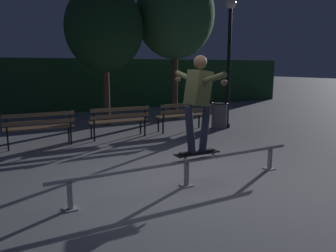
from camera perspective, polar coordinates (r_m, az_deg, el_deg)
The scene contains 12 objects.
ground_plane at distance 5.60m, azimuth 2.01°, elevation -9.63°, with size 90.00×90.00×0.00m, color slate.
hedge_backdrop at distance 14.77m, azimuth -18.40°, elevation 6.76°, with size 24.00×1.20×2.23m, color #234C28.
grind_rail at distance 5.31m, azimuth 3.24°, elevation -6.83°, with size 4.36×0.18×0.44m.
skateboard at distance 5.37m, azimuth 5.08°, elevation -4.79°, with size 0.78×0.22×0.09m.
skateboarder at distance 5.21m, azimuth 5.28°, elevation 5.21°, with size 0.62×1.41×1.56m.
park_bench_leftmost at distance 8.38m, azimuth -21.46°, elevation 0.18°, with size 1.62×0.48×0.88m.
park_bench_left_center at distance 8.85m, azimuth -8.49°, elevation 1.31°, with size 1.62×0.48×0.88m.
park_bench_right_center at distance 9.72m, azimuth 2.67°, elevation 2.22°, with size 1.62×0.48×0.88m.
tree_behind_benches at distance 10.99m, azimuth -11.04°, elevation 16.28°, with size 2.47×2.47×4.45m.
tree_far_right at distance 12.07m, azimuth 1.21°, elevation 18.71°, with size 2.76×2.76×5.19m.
lamp_post_right at distance 10.36m, azimuth 10.61°, elevation 13.34°, with size 0.32×0.32×3.90m.
trash_can at distance 10.36m, azimuth 8.92°, elevation 1.91°, with size 0.52×0.52×0.80m.
Camera 1 is at (-2.71, -4.51, 1.92)m, focal length 35.05 mm.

